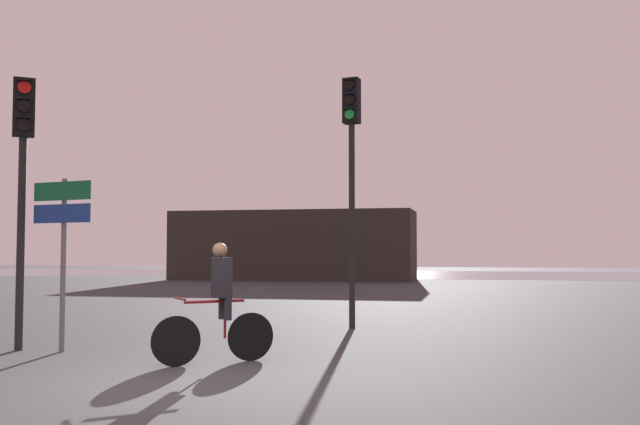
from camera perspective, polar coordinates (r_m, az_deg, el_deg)
The scene contains 7 objects.
ground_plane at distance 8.32m, azimuth -11.11°, elevation -13.48°, with size 120.00×120.00×0.00m, color #333338.
water_strip at distance 46.63m, azimuth 8.40°, elevation -4.92°, with size 80.00×16.00×0.01m, color slate.
distant_building at distance 37.69m, azimuth -2.12°, elevation -2.65°, with size 12.63×4.00×3.60m, color #2D2823.
traffic_light_near_left at distance 11.90m, azimuth -22.69°, elevation 3.92°, with size 0.40×0.42×4.17m.
traffic_light_center at distance 14.08m, azimuth 2.55°, elevation 4.61°, with size 0.35×0.37×4.92m.
direction_sign_post at distance 11.40m, azimuth -19.91°, elevation -1.47°, with size 1.08×0.26×2.60m.
cyclist at distance 9.76m, azimuth -8.08°, elevation -7.10°, with size 1.33×1.13×1.62m.
Camera 1 is at (3.24, -7.51, 1.51)m, focal length 40.00 mm.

